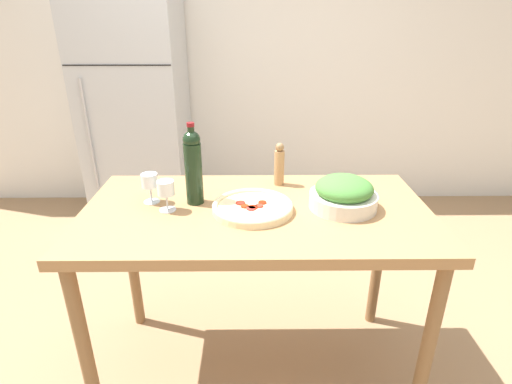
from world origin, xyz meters
TOP-DOWN VIEW (x-y plane):
  - ground_plane at (0.00, 0.00)m, footprint 14.00×14.00m
  - wall_back at (0.00, 2.13)m, footprint 6.40×0.09m
  - refrigerator at (-0.95, 1.72)m, footprint 0.77×0.74m
  - prep_counter at (0.00, 0.00)m, footprint 1.47×0.78m
  - wine_bottle at (-0.27, 0.07)m, footprint 0.07×0.07m
  - wine_glass_near at (-0.37, -0.01)m, footprint 0.07×0.07m
  - wine_glass_far at (-0.46, 0.07)m, footprint 0.07×0.07m
  - pepper_mill at (0.11, 0.27)m, footprint 0.05×0.05m
  - salad_bowl at (0.37, 0.01)m, footprint 0.28×0.28m
  - homemade_pizza at (-0.01, -0.02)m, footprint 0.34×0.34m

SIDE VIEW (x-z plane):
  - ground_plane at x=0.00m, z-range 0.00..0.00m
  - prep_counter at x=0.00m, z-range 0.35..1.24m
  - homemade_pizza at x=-0.01m, z-range 0.89..0.93m
  - refrigerator at x=-0.95m, z-range 0.00..1.86m
  - salad_bowl at x=0.37m, z-range 0.89..1.03m
  - wine_glass_far at x=-0.46m, z-range 0.92..1.05m
  - wine_glass_near at x=-0.37m, z-range 0.92..1.05m
  - pepper_mill at x=0.11m, z-range 0.89..1.10m
  - wine_bottle at x=-0.27m, z-range 0.89..1.24m
  - wall_back at x=0.00m, z-range 0.00..2.60m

